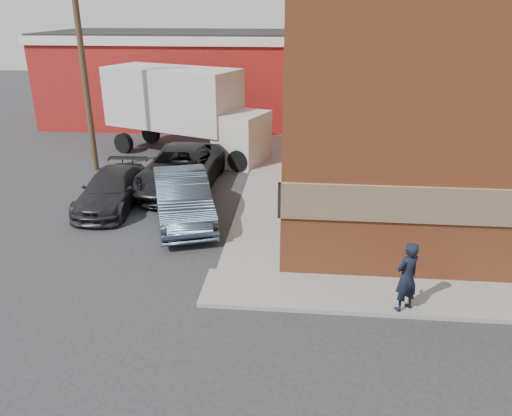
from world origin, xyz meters
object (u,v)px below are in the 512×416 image
(man, at_px, (407,277))
(sedan, at_px, (182,197))
(utility_pole, at_px, (83,64))
(suv_b, at_px, (112,189))
(brick_building, at_px, (467,70))
(box_truck, at_px, (187,107))
(warehouse, at_px, (180,77))
(suv_a, at_px, (181,168))

(man, distance_m, sedan, 8.51)
(utility_pole, height_order, suv_b, utility_pole)
(brick_building, distance_m, man, 11.81)
(utility_pole, xyz_separation_m, suv_b, (2.45, -4.34, -4.07))
(brick_building, height_order, sedan, brick_building)
(man, height_order, sedan, man)
(suv_b, distance_m, box_truck, 7.45)
(warehouse, relative_size, man, 8.99)
(warehouse, xyz_separation_m, man, (10.64, -21.55, -1.79))
(warehouse, bearing_deg, sedan, -76.61)
(brick_building, bearing_deg, suv_a, -169.76)
(suv_b, relative_size, box_truck, 0.52)
(sedan, bearing_deg, box_truck, 82.35)
(utility_pole, xyz_separation_m, suv_a, (4.56, -2.07, -3.90))
(suv_b, bearing_deg, utility_pole, 117.40)
(warehouse, xyz_separation_m, sedan, (3.89, -16.36, -1.96))
(brick_building, height_order, suv_b, brick_building)
(utility_pole, height_order, suv_a, utility_pole)
(brick_building, xyz_separation_m, suv_a, (-11.44, -2.07, -3.83))
(sedan, bearing_deg, suv_a, 85.46)
(man, bearing_deg, suv_a, -81.54)
(utility_pole, relative_size, box_truck, 1.00)
(warehouse, distance_m, box_truck, 8.56)
(utility_pole, relative_size, suv_b, 1.93)
(sedan, relative_size, box_truck, 0.58)
(man, distance_m, box_truck, 15.78)
(brick_building, relative_size, utility_pole, 2.03)
(man, relative_size, suv_b, 0.39)
(suv_a, height_order, suv_b, suv_a)
(warehouse, relative_size, sedan, 3.14)
(warehouse, bearing_deg, man, -63.73)
(brick_building, height_order, suv_a, brick_building)
(brick_building, distance_m, warehouse, 18.30)
(utility_pole, distance_m, suv_b, 6.43)
(box_truck, bearing_deg, man, -36.23)
(suv_a, bearing_deg, brick_building, 10.77)
(man, height_order, suv_b, man)
(sedan, height_order, suv_a, sedan)
(utility_pole, xyz_separation_m, man, (12.14, -10.55, -3.72))
(brick_building, xyz_separation_m, utility_pole, (-16.00, 0.00, 0.06))
(brick_building, bearing_deg, box_truck, 167.22)
(man, relative_size, sedan, 0.35)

